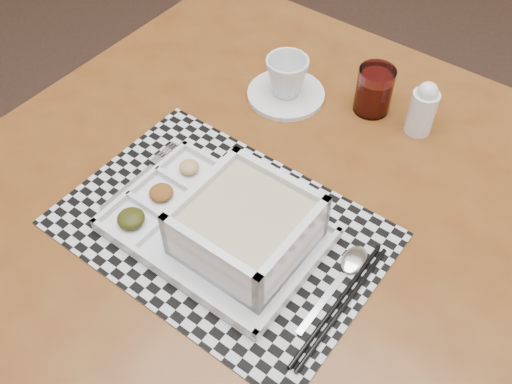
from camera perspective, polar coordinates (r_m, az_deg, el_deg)
floor at (r=1.59m, az=-6.22°, el=-18.12°), size 5.00×5.00×0.00m
dining_table at (r=1.01m, az=0.97°, el=-2.19°), size 1.07×1.07×0.75m
placemat at (r=0.90m, az=-3.49°, el=-3.67°), size 0.52×0.38×0.00m
serving_tray at (r=0.85m, az=-1.94°, el=-3.63°), size 0.34×0.25×0.10m
fork at (r=0.99m, az=-11.27°, el=1.82°), size 0.03×0.19×0.00m
spoon at (r=0.86m, az=9.34°, el=-7.32°), size 0.04×0.18×0.01m
chopsticks at (r=0.82m, az=8.44°, el=-11.10°), size 0.04×0.24×0.01m
saucer at (r=1.12m, az=3.01°, el=9.73°), size 0.15×0.15×0.01m
cup at (r=1.09m, az=3.10°, el=11.47°), size 0.10×0.10×0.08m
juice_glass at (r=1.09m, az=11.70°, el=9.79°), size 0.07×0.07×0.09m
creamer_bottle at (r=1.06m, az=16.35°, el=8.00°), size 0.05×0.05×0.11m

